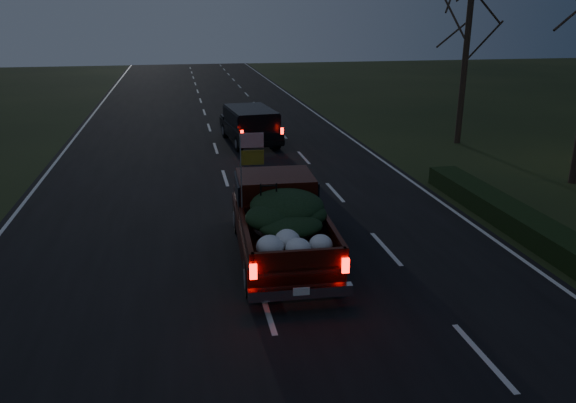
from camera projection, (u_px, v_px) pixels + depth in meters
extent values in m
plane|color=black|center=(266.00, 309.00, 11.88)|extent=(120.00, 120.00, 0.00)
cube|color=black|center=(266.00, 308.00, 11.88)|extent=(14.00, 120.00, 0.02)
cube|color=black|center=(520.00, 221.00, 15.99)|extent=(1.00, 10.00, 0.60)
cylinder|color=black|center=(464.00, 68.00, 25.86)|extent=(0.28, 0.28, 7.00)
cube|color=#330D06|center=(280.00, 233.00, 14.26)|extent=(2.34, 5.39, 0.58)
cube|color=#330D06|center=(275.00, 192.00, 14.90)|extent=(2.03, 1.78, 0.95)
cube|color=black|center=(275.00, 188.00, 14.86)|extent=(2.13, 1.67, 0.58)
cube|color=#330D06|center=(289.00, 242.00, 12.86)|extent=(2.08, 3.05, 0.06)
ellipsoid|color=black|center=(287.00, 215.00, 13.22)|extent=(1.77, 1.98, 0.64)
cylinder|color=gray|center=(241.00, 176.00, 13.63)|extent=(0.03, 0.03, 2.12)
cube|color=red|center=(252.00, 140.00, 13.39)|extent=(0.55, 0.04, 0.36)
cube|color=gold|center=(253.00, 158.00, 13.52)|extent=(0.55, 0.04, 0.36)
cube|color=black|center=(250.00, 130.00, 26.72)|extent=(2.50, 5.00, 0.60)
cube|color=black|center=(251.00, 117.00, 26.28)|extent=(2.24, 3.69, 0.80)
cube|color=black|center=(251.00, 115.00, 26.25)|extent=(2.33, 3.60, 0.48)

